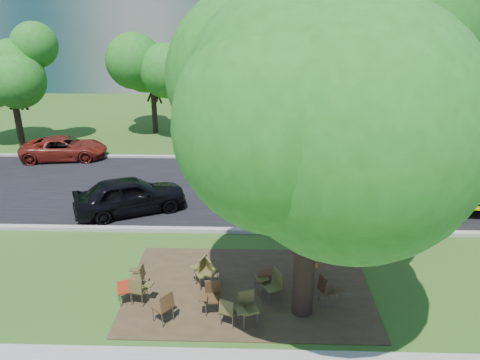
{
  "coord_description": "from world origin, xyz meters",
  "views": [
    {
      "loc": [
        1.1,
        -11.94,
        7.96
      ],
      "look_at": [
        0.6,
        4.37,
        1.48
      ],
      "focal_mm": 35.0,
      "sensor_mm": 36.0,
      "label": 1
    }
  ],
  "objects_px": {
    "chair_2": "(165,304)",
    "chair_6": "(274,282)",
    "chair_5": "(247,305)",
    "black_car": "(130,195)",
    "chair_3": "(212,294)",
    "chair_7": "(327,288)",
    "bg_car_red": "(64,148)",
    "chair_1": "(139,288)",
    "main_tree": "(313,114)",
    "school_bus": "(439,170)",
    "chair_12": "(305,262)",
    "chair_0": "(125,288)",
    "chair_10": "(206,269)",
    "chair_11": "(264,276)",
    "chair_8": "(139,275)",
    "chair_9": "(205,270)",
    "chair_4": "(229,309)"
  },
  "relations": [
    {
      "from": "chair_1",
      "to": "chair_8",
      "type": "bearing_deg",
      "value": 116.62
    },
    {
      "from": "chair_5",
      "to": "black_car",
      "type": "relative_size",
      "value": 0.22
    },
    {
      "from": "chair_9",
      "to": "black_car",
      "type": "distance_m",
      "value": 5.99
    },
    {
      "from": "chair_10",
      "to": "chair_11",
      "type": "height_order",
      "value": "chair_10"
    },
    {
      "from": "main_tree",
      "to": "chair_5",
      "type": "xyz_separation_m",
      "value": [
        -1.48,
        -0.52,
        -4.87
      ]
    },
    {
      "from": "chair_10",
      "to": "chair_11",
      "type": "xyz_separation_m",
      "value": [
        1.66,
        -0.26,
        -0.04
      ]
    },
    {
      "from": "chair_7",
      "to": "chair_9",
      "type": "height_order",
      "value": "chair_7"
    },
    {
      "from": "chair_0",
      "to": "chair_6",
      "type": "xyz_separation_m",
      "value": [
        4.05,
        0.27,
        0.08
      ]
    },
    {
      "from": "chair_2",
      "to": "chair_12",
      "type": "relative_size",
      "value": 1.02
    },
    {
      "from": "chair_6",
      "to": "chair_5",
      "type": "bearing_deg",
      "value": 116.46
    },
    {
      "from": "chair_11",
      "to": "black_car",
      "type": "xyz_separation_m",
      "value": [
        -5.11,
        5.21,
        0.19
      ]
    },
    {
      "from": "school_bus",
      "to": "chair_9",
      "type": "height_order",
      "value": "school_bus"
    },
    {
      "from": "chair_6",
      "to": "black_car",
      "type": "bearing_deg",
      "value": 15.8
    },
    {
      "from": "chair_1",
      "to": "chair_4",
      "type": "height_order",
      "value": "chair_1"
    },
    {
      "from": "chair_2",
      "to": "chair_6",
      "type": "bearing_deg",
      "value": -31.61
    },
    {
      "from": "chair_5",
      "to": "chair_7",
      "type": "relative_size",
      "value": 1.05
    },
    {
      "from": "chair_3",
      "to": "chair_5",
      "type": "relative_size",
      "value": 0.99
    },
    {
      "from": "chair_1",
      "to": "chair_2",
      "type": "xyz_separation_m",
      "value": [
        0.85,
        -0.73,
        0.04
      ]
    },
    {
      "from": "chair_5",
      "to": "chair_8",
      "type": "xyz_separation_m",
      "value": [
        -3.13,
        1.43,
        -0.08
      ]
    },
    {
      "from": "chair_6",
      "to": "chair_7",
      "type": "xyz_separation_m",
      "value": [
        1.45,
        -0.16,
        -0.04
      ]
    },
    {
      "from": "chair_1",
      "to": "chair_12",
      "type": "distance_m",
      "value": 4.88
    },
    {
      "from": "school_bus",
      "to": "chair_7",
      "type": "distance_m",
      "value": 8.32
    },
    {
      "from": "chair_6",
      "to": "chair_10",
      "type": "distance_m",
      "value": 2.02
    },
    {
      "from": "chair_7",
      "to": "chair_6",
      "type": "bearing_deg",
      "value": -117.77
    },
    {
      "from": "chair_2",
      "to": "chair_11",
      "type": "height_order",
      "value": "chair_2"
    },
    {
      "from": "chair_8",
      "to": "chair_11",
      "type": "xyz_separation_m",
      "value": [
        3.59,
        -0.05,
        0.04
      ]
    },
    {
      "from": "chair_7",
      "to": "bg_car_red",
      "type": "xyz_separation_m",
      "value": [
        -11.82,
        11.97,
        0.04
      ]
    },
    {
      "from": "chair_6",
      "to": "chair_8",
      "type": "relative_size",
      "value": 1.19
    },
    {
      "from": "chair_1",
      "to": "main_tree",
      "type": "bearing_deg",
      "value": 10.93
    },
    {
      "from": "school_bus",
      "to": "chair_2",
      "type": "bearing_deg",
      "value": -139.14
    },
    {
      "from": "chair_4",
      "to": "chair_8",
      "type": "relative_size",
      "value": 1.05
    },
    {
      "from": "chair_2",
      "to": "bg_car_red",
      "type": "relative_size",
      "value": 0.22
    },
    {
      "from": "chair_10",
      "to": "bg_car_red",
      "type": "distance_m",
      "value": 14.02
    },
    {
      "from": "chair_2",
      "to": "chair_3",
      "type": "xyz_separation_m",
      "value": [
        1.18,
        0.46,
        -0.01
      ]
    },
    {
      "from": "school_bus",
      "to": "black_car",
      "type": "bearing_deg",
      "value": -173.46
    },
    {
      "from": "chair_8",
      "to": "school_bus",
      "type": "bearing_deg",
      "value": -57.92
    },
    {
      "from": "chair_9",
      "to": "chair_11",
      "type": "distance_m",
      "value": 1.74
    },
    {
      "from": "chair_5",
      "to": "chair_11",
      "type": "relative_size",
      "value": 1.07
    },
    {
      "from": "chair_2",
      "to": "chair_5",
      "type": "bearing_deg",
      "value": -51.2
    },
    {
      "from": "chair_1",
      "to": "chair_7",
      "type": "height_order",
      "value": "chair_7"
    },
    {
      "from": "chair_0",
      "to": "chair_10",
      "type": "xyz_separation_m",
      "value": [
        2.13,
        0.9,
        0.07
      ]
    },
    {
      "from": "chair_8",
      "to": "bg_car_red",
      "type": "relative_size",
      "value": 0.19
    },
    {
      "from": "chair_5",
      "to": "chair_8",
      "type": "height_order",
      "value": "chair_5"
    },
    {
      "from": "chair_11",
      "to": "bg_car_red",
      "type": "bearing_deg",
      "value": 116.56
    },
    {
      "from": "chair_1",
      "to": "chair_12",
      "type": "relative_size",
      "value": 0.94
    },
    {
      "from": "chair_0",
      "to": "chair_12",
      "type": "distance_m",
      "value": 5.23
    },
    {
      "from": "chair_3",
      "to": "chair_5",
      "type": "bearing_deg",
      "value": 151.13
    },
    {
      "from": "chair_6",
      "to": "chair_12",
      "type": "relative_size",
      "value": 1.06
    },
    {
      "from": "chair_7",
      "to": "chair_8",
      "type": "bearing_deg",
      "value": -117.7
    },
    {
      "from": "chair_10",
      "to": "chair_12",
      "type": "bearing_deg",
      "value": 120.98
    }
  ]
}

